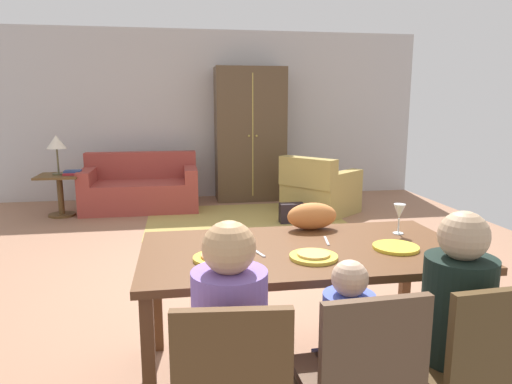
{
  "coord_description": "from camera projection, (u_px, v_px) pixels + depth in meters",
  "views": [
    {
      "loc": [
        -0.55,
        -3.77,
        1.55
      ],
      "look_at": [
        0.05,
        -0.19,
        0.85
      ],
      "focal_mm": 32.6,
      "sensor_mm": 36.0,
      "label": 1
    }
  ],
  "objects": [
    {
      "name": "area_rug",
      "position": [
        245.0,
        219.0,
        6.3
      ],
      "size": [
        2.6,
        1.8,
        0.01
      ],
      "primitive_type": "cube",
      "color": "#AA9249",
      "rests_on": "ground_plane"
    },
    {
      "name": "handbag",
      "position": [
        292.0,
        213.0,
        6.08
      ],
      "size": [
        0.32,
        0.16,
        0.26
      ],
      "primitive_type": "cube",
      "color": "black",
      "rests_on": "ground_plane"
    },
    {
      "name": "dining_chair_child",
      "position": [
        360.0,
        378.0,
        1.81
      ],
      "size": [
        0.44,
        0.44,
        0.87
      ],
      "color": "brown",
      "rests_on": "ground_plane"
    },
    {
      "name": "plate_near_man",
      "position": [
        217.0,
        258.0,
        2.37
      ],
      "size": [
        0.25,
        0.25,
        0.02
      ],
      "primitive_type": "cylinder",
      "color": "gold",
      "rests_on": "dining_table"
    },
    {
      "name": "book_lower",
      "position": [
        72.0,
        174.0,
        6.35
      ],
      "size": [
        0.22,
        0.16,
        0.03
      ],
      "primitive_type": "cube",
      "color": "#A3232B",
      "rests_on": "side_table"
    },
    {
      "name": "book_upper",
      "position": [
        73.0,
        171.0,
        6.4
      ],
      "size": [
        0.22,
        0.16,
        0.03
      ],
      "primitive_type": "cube",
      "color": "navy",
      "rests_on": "book_lower"
    },
    {
      "name": "table_lamp",
      "position": [
        56.0,
        143.0,
        6.29
      ],
      "size": [
        0.26,
        0.26,
        0.54
      ],
      "color": "#4C472C",
      "rests_on": "side_table"
    },
    {
      "name": "dining_chair_woman",
      "position": [
        475.0,
        366.0,
        1.89
      ],
      "size": [
        0.44,
        0.44,
        0.87
      ],
      "color": "#4E361B",
      "rests_on": "ground_plane"
    },
    {
      "name": "armchair",
      "position": [
        319.0,
        191.0,
        6.58
      ],
      "size": [
        1.2,
        1.2,
        0.82
      ],
      "color": "#A68D4A",
      "rests_on": "ground_plane"
    },
    {
      "name": "ground_plane",
      "position": [
        237.0,
        260.0,
        4.7
      ],
      "size": [
        6.95,
        6.56,
        0.02
      ],
      "primitive_type": "cube",
      "color": "#97694E"
    },
    {
      "name": "plate_near_child",
      "position": [
        314.0,
        257.0,
        2.39
      ],
      "size": [
        0.25,
        0.25,
        0.02
      ],
      "primitive_type": "cylinder",
      "color": "gold",
      "rests_on": "dining_table"
    },
    {
      "name": "couch",
      "position": [
        141.0,
        189.0,
        6.85
      ],
      "size": [
        1.64,
        0.86,
        0.82
      ],
      "color": "#983B33",
      "rests_on": "ground_plane"
    },
    {
      "name": "side_table",
      "position": [
        60.0,
        189.0,
        6.41
      ],
      "size": [
        0.56,
        0.56,
        0.58
      ],
      "color": "brown",
      "rests_on": "ground_plane"
    },
    {
      "name": "back_wall",
      "position": [
        211.0,
        115.0,
        7.66
      ],
      "size": [
        6.95,
        0.1,
        2.7
      ],
      "primitive_type": "cube",
      "color": "#BAB4B2",
      "rests_on": "ground_plane"
    },
    {
      "name": "cat",
      "position": [
        312.0,
        216.0,
        2.93
      ],
      "size": [
        0.32,
        0.17,
        0.17
      ],
      "primitive_type": "ellipsoid",
      "rotation": [
        0.0,
        0.0,
        0.03
      ],
      "color": "#D47A3D",
      "rests_on": "dining_table"
    },
    {
      "name": "fork",
      "position": [
        258.0,
        253.0,
        2.47
      ],
      "size": [
        0.06,
        0.15,
        0.01
      ],
      "primitive_type": "cube",
      "rotation": [
        0.0,
        0.0,
        0.29
      ],
      "color": "silver",
      "rests_on": "dining_table"
    },
    {
      "name": "pizza_near_man",
      "position": [
        217.0,
        255.0,
        2.37
      ],
      "size": [
        0.17,
        0.17,
        0.01
      ],
      "primitive_type": "cylinder",
      "color": "#E5924E",
      "rests_on": "plate_near_man"
    },
    {
      "name": "person_child",
      "position": [
        343.0,
        368.0,
        1.99
      ],
      "size": [
        0.22,
        0.29,
        0.92
      ],
      "color": "#34354D",
      "rests_on": "ground_plane"
    },
    {
      "name": "pizza_near_child",
      "position": [
        314.0,
        254.0,
        2.39
      ],
      "size": [
        0.17,
        0.17,
        0.01
      ],
      "primitive_type": "cylinder",
      "color": "tan",
      "rests_on": "plate_near_child"
    },
    {
      "name": "knife",
      "position": [
        327.0,
        241.0,
        2.69
      ],
      "size": [
        0.05,
        0.17,
        0.01
      ],
      "primitive_type": "cube",
      "rotation": [
        0.0,
        0.0,
        -0.19
      ],
      "color": "silver",
      "rests_on": "dining_table"
    },
    {
      "name": "plate_near_woman",
      "position": [
        396.0,
        247.0,
        2.55
      ],
      "size": [
        0.25,
        0.25,
        0.02
      ],
      "primitive_type": "cylinder",
      "color": "yellow",
      "rests_on": "dining_table"
    },
    {
      "name": "armoire",
      "position": [
        250.0,
        135.0,
        7.44
      ],
      "size": [
        1.1,
        0.59,
        2.1
      ],
      "color": "#503C28",
      "rests_on": "ground_plane"
    },
    {
      "name": "wine_glass",
      "position": [
        399.0,
        213.0,
        2.82
      ],
      "size": [
        0.07,
        0.07,
        0.19
      ],
      "color": "silver",
      "rests_on": "dining_table"
    },
    {
      "name": "person_woman",
      "position": [
        449.0,
        340.0,
        2.06
      ],
      "size": [
        0.3,
        0.41,
        1.11
      ],
      "color": "#373A4F",
      "rests_on": "ground_plane"
    },
    {
      "name": "dining_table",
      "position": [
        304.0,
        260.0,
        2.58
      ],
      "size": [
        1.78,
        0.94,
        0.76
      ],
      "color": "#59341B",
      "rests_on": "ground_plane"
    },
    {
      "name": "person_man",
      "position": [
        230.0,
        360.0,
        1.9
      ],
      "size": [
        0.3,
        0.41,
        1.11
      ],
      "color": "#334357",
      "rests_on": "ground_plane"
    }
  ]
}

